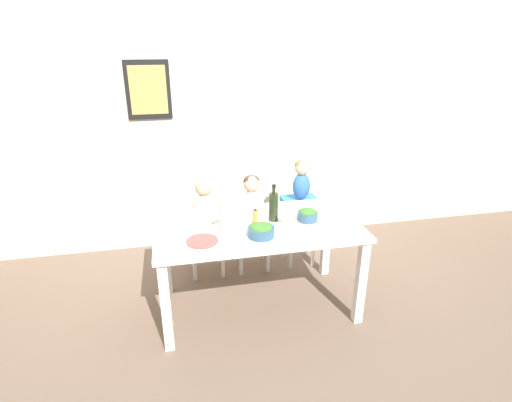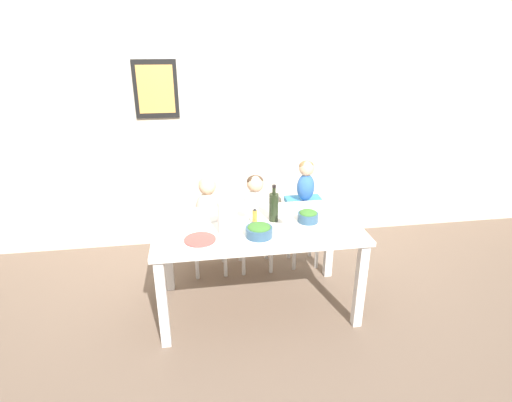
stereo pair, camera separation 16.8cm
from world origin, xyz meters
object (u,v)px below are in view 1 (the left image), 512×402
at_px(salad_bowl_small, 308,215).
at_px(wine_glass_far, 246,207).
at_px(person_baby_right, 302,178).
at_px(paper_towel_roll, 227,218).
at_px(chair_right_highchair, 300,214).
at_px(wine_bottle, 274,206).
at_px(chair_far_center, 252,233).
at_px(dinner_plate_back_left, 206,218).
at_px(salad_bowl_large, 261,230).
at_px(dinner_plate_front_left, 202,241).
at_px(person_child_left, 205,206).
at_px(person_child_center, 252,202).
at_px(chair_far_left, 206,238).
at_px(wine_glass_near, 285,213).

bearing_deg(salad_bowl_small, wine_glass_far, 167.12).
height_order(person_baby_right, paper_towel_roll, person_baby_right).
bearing_deg(chair_right_highchair, wine_bottle, -126.49).
height_order(chair_right_highchair, salad_bowl_small, salad_bowl_small).
relative_size(chair_far_center, dinner_plate_back_left, 1.90).
height_order(salad_bowl_large, dinner_plate_front_left, salad_bowl_large).
height_order(person_child_left, dinner_plate_front_left, person_child_left).
xyz_separation_m(chair_far_center, person_child_center, (0.00, 0.00, 0.34)).
xyz_separation_m(chair_right_highchair, salad_bowl_large, (-0.59, -0.84, 0.29)).
relative_size(chair_right_highchair, person_baby_right, 1.76).
height_order(chair_far_left, wine_bottle, wine_bottle).
relative_size(chair_far_center, salad_bowl_small, 2.66).
height_order(wine_glass_near, salad_bowl_large, wine_glass_near).
distance_m(chair_right_highchair, salad_bowl_small, 0.72).
relative_size(person_child_left, salad_bowl_small, 3.13).
bearing_deg(chair_far_left, person_child_left, 90.00).
bearing_deg(wine_bottle, dinner_plate_back_left, 165.37).
distance_m(chair_far_center, chair_right_highchair, 0.52).
bearing_deg(person_baby_right, dinner_plate_back_left, -155.60).
bearing_deg(wine_bottle, chair_far_center, 96.17).
xyz_separation_m(chair_far_center, wine_bottle, (0.06, -0.58, 0.53)).
xyz_separation_m(person_child_left, paper_towel_roll, (0.11, -0.75, 0.20)).
bearing_deg(person_child_left, salad_bowl_small, -39.10).
relative_size(chair_far_left, person_child_left, 0.85).
height_order(wine_bottle, dinner_plate_back_left, wine_bottle).
height_order(wine_glass_near, wine_glass_far, same).
bearing_deg(person_child_center, chair_far_center, -90.00).
distance_m(chair_far_center, wine_glass_far, 0.75).
xyz_separation_m(chair_far_center, salad_bowl_large, (-0.10, -0.84, 0.45)).
height_order(chair_right_highchair, person_child_left, person_child_left).
relative_size(chair_far_left, dinner_plate_back_left, 1.90).
height_order(chair_far_center, person_child_left, person_child_left).
height_order(chair_right_highchair, person_baby_right, person_baby_right).
height_order(person_child_center, wine_glass_near, person_child_center).
relative_size(person_child_left, wine_bottle, 1.70).
bearing_deg(dinner_plate_front_left, salad_bowl_small, 12.71).
relative_size(person_child_center, wine_glass_far, 3.33).
height_order(chair_far_center, salad_bowl_large, salad_bowl_large).
height_order(salad_bowl_large, salad_bowl_small, same).
height_order(person_child_left, salad_bowl_large, person_child_left).
height_order(chair_far_left, dinner_plate_front_left, dinner_plate_front_left).
bearing_deg(dinner_plate_back_left, wine_bottle, -14.63).
distance_m(wine_bottle, dinner_plate_back_left, 0.57).
height_order(chair_far_left, salad_bowl_small, salad_bowl_small).
relative_size(person_baby_right, dinner_plate_back_left, 1.69).
xyz_separation_m(paper_towel_roll, dinner_plate_back_left, (-0.13, 0.31, -0.13)).
xyz_separation_m(person_child_center, salad_bowl_small, (0.34, -0.64, 0.12)).
relative_size(person_baby_right, paper_towel_roll, 1.51).
distance_m(wine_bottle, paper_towel_roll, 0.44).
height_order(wine_bottle, dinner_plate_front_left, wine_bottle).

